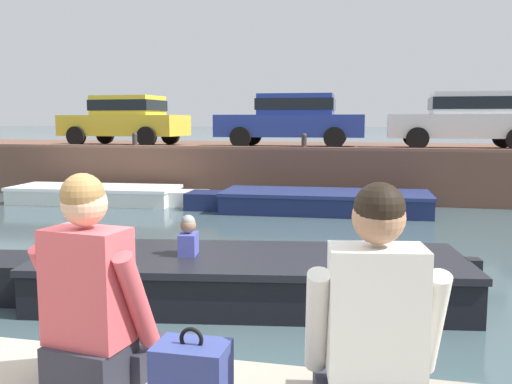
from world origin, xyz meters
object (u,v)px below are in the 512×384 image
Objects in this scene: car_left_inner_blue at (293,118)px; car_centre_white at (465,118)px; motorboat_passing at (230,278)px; boat_moored_central_navy at (315,202)px; person_seated_right at (95,303)px; boat_moored_west_white at (103,195)px; car_leftmost_yellow at (126,118)px; mooring_bollard_mid at (304,141)px; mooring_bollard_west at (135,139)px; person_seated_middle at (374,332)px.

car_left_inner_blue is 1.07× the size of car_centre_white.
car_left_inner_blue is (-0.96, 10.33, 1.95)m from motorboat_passing.
person_seated_right reaches higher than boat_moored_central_navy.
boat_moored_west_white is 9.01m from motorboat_passing.
car_left_inner_blue is at bearing 108.32° from boat_moored_central_navy.
car_centre_white is (4.82, -0.00, -0.00)m from car_left_inner_blue.
car_leftmost_yellow is at bearing 152.54° from boat_moored_central_navy.
car_leftmost_yellow is 8.79× the size of mooring_bollard_mid.
boat_moored_central_navy is 5.38m from car_centre_white.
car_leftmost_yellow is 0.96× the size of car_centre_white.
mooring_bollard_west is at bearing 180.00° from mooring_bollard_mid.
car_leftmost_yellow reaches higher than person_seated_right.
mooring_bollard_west is (-5.39, 1.69, 1.38)m from boat_moored_central_navy.
person_seated_right is at bearing 176.28° from person_seated_middle.
boat_moored_west_white is at bearing -99.24° from mooring_bollard_west.
boat_moored_west_white is 10.08m from car_centre_white.
boat_moored_west_white is at bearing -163.47° from mooring_bollard_mid.
mooring_bollard_west reaches higher than boat_moored_central_navy.
motorboat_passing is 10.21m from mooring_bollard_west.
boat_moored_west_white is at bearing 122.52° from person_seated_middle.
car_centre_white reaches higher than person_seated_middle.
car_centre_white reaches higher than person_seated_right.
boat_moored_central_navy is 13.16× the size of mooring_bollard_west.
car_left_inner_blue reaches higher than mooring_bollard_west.
boat_moored_west_white is at bearing 178.25° from boat_moored_central_navy.
car_left_inner_blue is 14.59m from person_seated_right.
car_left_inner_blue is at bearing 109.24° from mooring_bollard_mid.
mooring_bollard_west is 14.06m from person_seated_right.
car_leftmost_yellow is 2.07m from mooring_bollard_west.
boat_moored_central_navy reaches higher than boat_moored_west_white.
mooring_bollard_west reaches higher than motorboat_passing.
motorboat_passing is 1.51× the size of car_centre_white.
mooring_bollard_mid is at bearing 94.07° from person_seated_right.
boat_moored_west_white is 0.89× the size of boat_moored_central_navy.
mooring_bollard_mid is (-0.38, 8.66, 1.34)m from motorboat_passing.
person_seated_middle reaches higher than mooring_bollard_mid.
car_left_inner_blue is 4.54× the size of person_seated_middle.
car_left_inner_blue is at bearing 95.31° from motorboat_passing.
mooring_bollard_west is 0.46× the size of person_seated_right.
boat_moored_central_navy is 4.06m from car_left_inner_blue.
boat_moored_central_navy is at bearing 91.97° from person_seated_right.
boat_moored_west_white is 5.89m from car_left_inner_blue.
person_seated_right is 1.24m from person_seated_middle.
mooring_bollard_mid is (0.58, -1.67, -0.61)m from car_left_inner_blue.
person_seated_middle is (1.24, -0.08, 0.00)m from person_seated_right.
car_leftmost_yellow is at bearing -179.98° from car_centre_white.
boat_moored_central_navy is 6.98m from motorboat_passing.
car_leftmost_yellow reaches higher than boat_moored_central_navy.
mooring_bollard_west and mooring_bollard_mid have the same top height.
car_leftmost_yellow is (-0.82, 3.18, 2.01)m from boat_moored_west_white.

